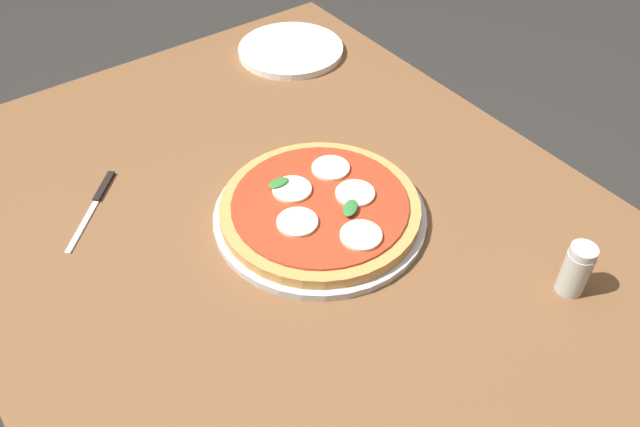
% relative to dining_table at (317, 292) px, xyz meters
% --- Properties ---
extents(dining_table, '(1.30, 0.91, 0.72)m').
position_rel_dining_table_xyz_m(dining_table, '(0.00, 0.00, 0.00)').
color(dining_table, brown).
rests_on(dining_table, ground_plane).
extents(serving_tray, '(0.32, 0.32, 0.01)m').
position_rel_dining_table_xyz_m(serving_tray, '(-0.05, 0.04, 0.10)').
color(serving_tray, silver).
rests_on(serving_tray, dining_table).
extents(pizza, '(0.30, 0.30, 0.03)m').
position_rel_dining_table_xyz_m(pizza, '(-0.05, 0.04, 0.12)').
color(pizza, tan).
rests_on(pizza, serving_tray).
extents(plate_white, '(0.22, 0.22, 0.01)m').
position_rel_dining_table_xyz_m(plate_white, '(-0.48, 0.28, 0.11)').
color(plate_white, white).
rests_on(plate_white, dining_table).
extents(knife, '(0.14, 0.13, 0.01)m').
position_rel_dining_table_xyz_m(knife, '(-0.29, -0.22, 0.10)').
color(knife, black).
rests_on(knife, dining_table).
extents(pepper_shaker, '(0.04, 0.04, 0.08)m').
position_rel_dining_table_xyz_m(pepper_shaker, '(0.27, 0.24, 0.14)').
color(pepper_shaker, '#B2B7AD').
rests_on(pepper_shaker, dining_table).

